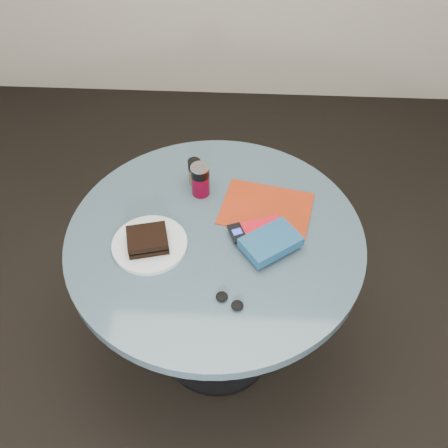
{
  "coord_description": "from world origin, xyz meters",
  "views": [
    {
      "loc": [
        0.09,
        -1.1,
        2.0
      ],
      "look_at": [
        0.03,
        0.0,
        0.8
      ],
      "focal_mm": 40.0,
      "sensor_mm": 36.0,
      "label": 1
    }
  ],
  "objects_px": {
    "table": "(216,264)",
    "red_book": "(260,232)",
    "pepper_grinder": "(195,172)",
    "soda_can": "(200,180)",
    "mp3_player": "(237,233)",
    "plate": "(150,244)",
    "magazine": "(266,208)",
    "novel": "(271,242)",
    "headphones": "(230,301)",
    "sandwich": "(148,240)"
  },
  "relations": [
    {
      "from": "table",
      "to": "soda_can",
      "type": "distance_m",
      "value": 0.3
    },
    {
      "from": "plate",
      "to": "sandwich",
      "type": "bearing_deg",
      "value": -109.29
    },
    {
      "from": "table",
      "to": "soda_can",
      "type": "height_order",
      "value": "soda_can"
    },
    {
      "from": "table",
      "to": "headphones",
      "type": "bearing_deg",
      "value": -77.41
    },
    {
      "from": "soda_can",
      "to": "headphones",
      "type": "xyz_separation_m",
      "value": [
        0.12,
        -0.46,
        -0.05
      ]
    },
    {
      "from": "pepper_grinder",
      "to": "headphones",
      "type": "distance_m",
      "value": 0.54
    },
    {
      "from": "mp3_player",
      "to": "red_book",
      "type": "bearing_deg",
      "value": 16.06
    },
    {
      "from": "pepper_grinder",
      "to": "novel",
      "type": "xyz_separation_m",
      "value": [
        0.27,
        -0.3,
        -0.02
      ]
    },
    {
      "from": "plate",
      "to": "novel",
      "type": "bearing_deg",
      "value": 0.84
    },
    {
      "from": "pepper_grinder",
      "to": "red_book",
      "type": "relative_size",
      "value": 0.67
    },
    {
      "from": "red_book",
      "to": "novel",
      "type": "relative_size",
      "value": 0.86
    },
    {
      "from": "soda_can",
      "to": "mp3_player",
      "type": "relative_size",
      "value": 1.38
    },
    {
      "from": "pepper_grinder",
      "to": "headphones",
      "type": "relative_size",
      "value": 1.07
    },
    {
      "from": "sandwich",
      "to": "magazine",
      "type": "bearing_deg",
      "value": 27.03
    },
    {
      "from": "soda_can",
      "to": "red_book",
      "type": "distance_m",
      "value": 0.29
    },
    {
      "from": "mp3_player",
      "to": "headphones",
      "type": "xyz_separation_m",
      "value": [
        -0.01,
        -0.26,
        -0.01
      ]
    },
    {
      "from": "table",
      "to": "red_book",
      "type": "bearing_deg",
      "value": 2.66
    },
    {
      "from": "soda_can",
      "to": "magazine",
      "type": "bearing_deg",
      "value": -16.5
    },
    {
      "from": "plate",
      "to": "pepper_grinder",
      "type": "height_order",
      "value": "pepper_grinder"
    },
    {
      "from": "headphones",
      "to": "table",
      "type": "bearing_deg",
      "value": 102.59
    },
    {
      "from": "sandwich",
      "to": "pepper_grinder",
      "type": "xyz_separation_m",
      "value": [
        0.12,
        0.32,
        0.02
      ]
    },
    {
      "from": "magazine",
      "to": "mp3_player",
      "type": "distance_m",
      "value": 0.17
    },
    {
      "from": "table",
      "to": "soda_can",
      "type": "relative_size",
      "value": 8.1
    },
    {
      "from": "novel",
      "to": "mp3_player",
      "type": "bearing_deg",
      "value": 122.19
    },
    {
      "from": "table",
      "to": "novel",
      "type": "distance_m",
      "value": 0.28
    },
    {
      "from": "plate",
      "to": "pepper_grinder",
      "type": "bearing_deg",
      "value": 68.72
    },
    {
      "from": "plate",
      "to": "sandwich",
      "type": "distance_m",
      "value": 0.03
    },
    {
      "from": "pepper_grinder",
      "to": "magazine",
      "type": "height_order",
      "value": "pepper_grinder"
    },
    {
      "from": "soda_can",
      "to": "mp3_player",
      "type": "height_order",
      "value": "soda_can"
    },
    {
      "from": "table",
      "to": "novel",
      "type": "xyz_separation_m",
      "value": [
        0.18,
        -0.06,
        0.2
      ]
    },
    {
      "from": "plate",
      "to": "mp3_player",
      "type": "bearing_deg",
      "value": 9.8
    },
    {
      "from": "plate",
      "to": "magazine",
      "type": "height_order",
      "value": "plate"
    },
    {
      "from": "soda_can",
      "to": "magazine",
      "type": "distance_m",
      "value": 0.25
    },
    {
      "from": "pepper_grinder",
      "to": "novel",
      "type": "height_order",
      "value": "pepper_grinder"
    },
    {
      "from": "plate",
      "to": "sandwich",
      "type": "xyz_separation_m",
      "value": [
        -0.0,
        -0.01,
        0.03
      ]
    },
    {
      "from": "mp3_player",
      "to": "headphones",
      "type": "height_order",
      "value": "mp3_player"
    },
    {
      "from": "sandwich",
      "to": "soda_can",
      "type": "bearing_deg",
      "value": 60.73
    },
    {
      "from": "headphones",
      "to": "magazine",
      "type": "bearing_deg",
      "value": 74.29
    },
    {
      "from": "sandwich",
      "to": "magazine",
      "type": "xyz_separation_m",
      "value": [
        0.38,
        0.2,
        -0.04
      ]
    },
    {
      "from": "pepper_grinder",
      "to": "novel",
      "type": "bearing_deg",
      "value": -48.18
    },
    {
      "from": "magazine",
      "to": "headphones",
      "type": "xyz_separation_m",
      "value": [
        -0.11,
        -0.4,
        0.01
      ]
    },
    {
      "from": "magazine",
      "to": "red_book",
      "type": "xyz_separation_m",
      "value": [
        -0.02,
        -0.12,
        0.01
      ]
    },
    {
      "from": "table",
      "to": "novel",
      "type": "relative_size",
      "value": 5.53
    },
    {
      "from": "sandwich",
      "to": "magazine",
      "type": "height_order",
      "value": "sandwich"
    },
    {
      "from": "mp3_player",
      "to": "plate",
      "type": "bearing_deg",
      "value": -170.2
    },
    {
      "from": "plate",
      "to": "red_book",
      "type": "height_order",
      "value": "red_book"
    },
    {
      "from": "table",
      "to": "red_book",
      "type": "height_order",
      "value": "red_book"
    },
    {
      "from": "soda_can",
      "to": "red_book",
      "type": "bearing_deg",
      "value": -41.1
    },
    {
      "from": "red_book",
      "to": "headphones",
      "type": "bearing_deg",
      "value": -126.39
    },
    {
      "from": "magazine",
      "to": "red_book",
      "type": "height_order",
      "value": "red_book"
    }
  ]
}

